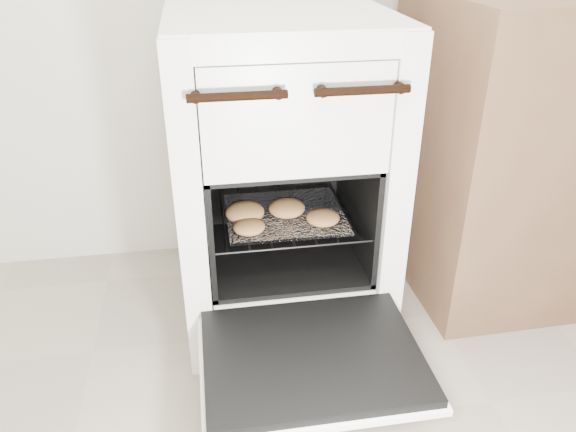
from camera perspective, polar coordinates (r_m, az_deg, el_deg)
name	(u,v)px	position (r m, az deg, el deg)	size (l,w,h in m)	color
stove	(280,179)	(1.56, -0.81, 3.82)	(0.56, 0.62, 0.85)	white
oven_door	(312,358)	(1.30, 2.46, -14.20)	(0.50, 0.39, 0.04)	black
oven_rack	(284,213)	(1.54, -0.45, 0.33)	(0.41, 0.39, 0.01)	black
foil_sheet	(285,214)	(1.52, -0.34, 0.20)	(0.32, 0.28, 0.01)	white
baked_rolls	(273,214)	(1.47, -1.57, 0.22)	(0.31, 0.20, 0.05)	#B47D48
counter	(560,146)	(1.91, 25.88, 6.45)	(0.89, 0.59, 0.89)	brown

